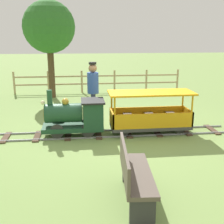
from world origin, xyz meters
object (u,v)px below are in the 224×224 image
(oak_tree_far, at_px, (49,28))
(passenger_car, at_px, (150,116))
(locomotive, at_px, (76,116))
(conductor_person, at_px, (93,87))
(park_bench, at_px, (134,174))

(oak_tree_far, bearing_deg, passenger_car, -148.51)
(locomotive, bearing_deg, conductor_person, -23.19)
(passenger_car, bearing_deg, oak_tree_far, 31.49)
(conductor_person, bearing_deg, oak_tree_far, 22.42)
(oak_tree_far, bearing_deg, conductor_person, -157.58)
(locomotive, distance_m, passenger_car, 1.76)
(passenger_car, relative_size, park_bench, 1.51)
(locomotive, height_order, conductor_person, conductor_person)
(locomotive, relative_size, park_bench, 1.09)
(locomotive, xyz_separation_m, conductor_person, (1.05, -0.45, 0.47))
(passenger_car, bearing_deg, park_bench, 161.63)
(park_bench, xyz_separation_m, oak_tree_far, (7.25, 1.75, 2.13))
(conductor_person, bearing_deg, locomotive, 156.81)
(locomotive, xyz_separation_m, passenger_car, (0.00, -1.76, -0.06))
(conductor_person, xyz_separation_m, oak_tree_far, (3.35, 1.38, 1.59))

